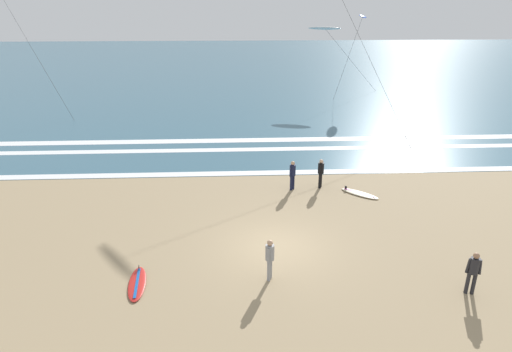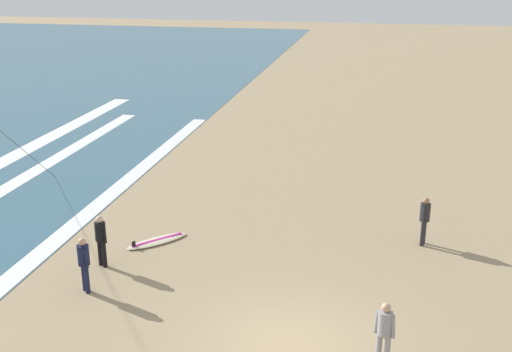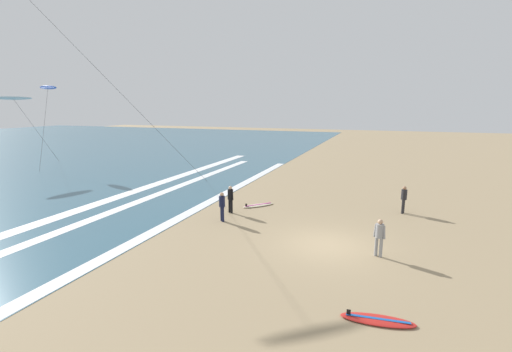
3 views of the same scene
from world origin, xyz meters
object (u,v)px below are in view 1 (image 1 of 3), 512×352
(surfer_right_near, at_px, (474,270))
(surfboard_left_pile, at_px, (137,284))
(surfer_foreground_main, at_px, (270,256))
(surfboard_near_water, at_px, (360,194))
(surfer_mid_group, at_px, (293,173))
(kite_white_high_left, at_px, (325,29))
(kite_blue_low_near, at_px, (363,17))
(surfer_background_far, at_px, (321,171))

(surfer_right_near, xyz_separation_m, surfboard_left_pile, (-11.51, 1.05, -0.91))
(surfer_foreground_main, bearing_deg, surfboard_near_water, 53.92)
(surfer_right_near, xyz_separation_m, surfboard_near_water, (-1.54, 8.38, -0.91))
(surfer_mid_group, bearing_deg, kite_white_high_left, 75.70)
(kite_blue_low_near, height_order, kite_white_high_left, kite_blue_low_near)
(surfer_mid_group, relative_size, kite_white_high_left, 0.19)
(kite_blue_low_near, bearing_deg, surfer_mid_group, -112.29)
(surfboard_left_pile, bearing_deg, surfer_foreground_main, 1.46)
(surfboard_near_water, bearing_deg, kite_white_high_left, 84.03)
(kite_blue_low_near, relative_size, kite_white_high_left, 0.96)
(surfboard_near_water, height_order, kite_blue_low_near, kite_blue_low_near)
(surfer_foreground_main, xyz_separation_m, kite_white_high_left, (7.78, 31.35, 5.83))
(surfer_right_near, xyz_separation_m, kite_white_high_left, (0.99, 32.52, 5.83))
(surfer_foreground_main, distance_m, surfboard_left_pile, 4.81)
(surfer_foreground_main, bearing_deg, surfboard_left_pile, -178.54)
(surfboard_near_water, relative_size, kite_white_high_left, 0.23)
(surfer_background_far, height_order, surfboard_near_water, surfer_background_far)
(surfer_background_far, relative_size, surfer_right_near, 1.00)
(surfer_foreground_main, xyz_separation_m, surfboard_near_water, (5.25, 7.21, -0.91))
(surfer_right_near, relative_size, surfboard_left_pile, 0.74)
(surfer_mid_group, bearing_deg, surfer_background_far, 7.76)
(surfer_background_far, relative_size, kite_blue_low_near, 0.20)
(kite_blue_low_near, bearing_deg, surfer_foreground_main, -109.97)
(surfboard_near_water, height_order, kite_white_high_left, kite_white_high_left)
(surfer_mid_group, bearing_deg, kite_blue_low_near, 67.71)
(surfer_foreground_main, distance_m, kite_blue_low_near, 34.07)
(surfer_mid_group, distance_m, kite_blue_low_near, 26.16)
(surfer_background_far, distance_m, surfboard_left_pile, 11.64)
(surfer_background_far, bearing_deg, kite_white_high_left, 79.19)
(surfer_background_far, xyz_separation_m, surfboard_near_water, (1.89, -1.01, -0.91))
(surfboard_left_pile, distance_m, surfboard_near_water, 12.37)
(surfer_foreground_main, relative_size, surfboard_near_water, 0.82)
(surfboard_near_water, bearing_deg, kite_blue_low_near, 75.73)
(surfer_foreground_main, bearing_deg, kite_white_high_left, 76.07)
(surfer_right_near, bearing_deg, surfer_mid_group, 118.40)
(surfer_background_far, height_order, kite_white_high_left, kite_white_high_left)
(surfer_mid_group, xyz_separation_m, kite_white_high_left, (5.95, 23.34, 5.83))
(surfer_background_far, distance_m, kite_white_high_left, 24.26)
(surfer_right_near, distance_m, surfer_foreground_main, 6.89)
(surfer_mid_group, bearing_deg, surfboard_near_water, -13.14)
(kite_white_high_left, bearing_deg, kite_blue_low_near, 0.10)
(surfer_background_far, xyz_separation_m, surfer_right_near, (3.43, -9.39, 0.00))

